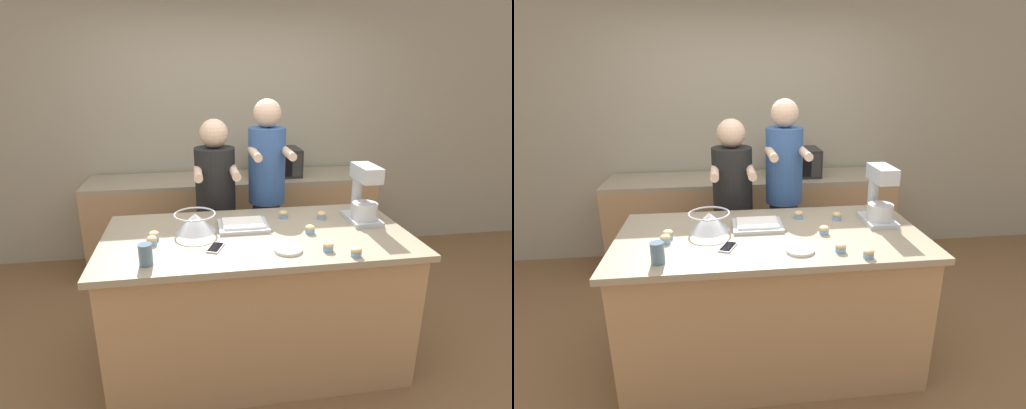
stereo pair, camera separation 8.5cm
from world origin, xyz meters
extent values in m
plane|color=brown|center=(0.00, 0.00, 0.00)|extent=(16.00, 16.00, 0.00)
cube|color=gray|center=(0.00, 1.84, 1.35)|extent=(10.00, 0.06, 2.70)
cube|color=#A87F56|center=(0.00, 0.00, 0.45)|extent=(1.86, 0.90, 0.89)
cube|color=gray|center=(0.00, 0.00, 0.91)|extent=(1.93, 0.96, 0.04)
cube|color=#A87F56|center=(0.00, 1.49, 0.44)|extent=(2.80, 0.60, 0.89)
cube|color=gray|center=(0.00, 1.49, 0.91)|extent=(2.80, 0.60, 0.04)
cylinder|color=#33384C|center=(-0.21, 0.77, 0.41)|extent=(0.25, 0.25, 0.82)
cylinder|color=black|center=(-0.21, 0.77, 1.09)|extent=(0.32, 0.32, 0.53)
sphere|color=#DBB293|center=(-0.21, 0.77, 1.46)|extent=(0.22, 0.22, 0.22)
cylinder|color=#DBB293|center=(-0.35, 0.60, 1.20)|extent=(0.06, 0.34, 0.06)
cylinder|color=#DBB293|center=(-0.08, 0.60, 1.20)|extent=(0.06, 0.34, 0.06)
cylinder|color=#33384C|center=(0.20, 0.77, 0.45)|extent=(0.23, 0.23, 0.89)
cylinder|color=#335693|center=(0.20, 0.77, 1.20)|extent=(0.30, 0.30, 0.60)
sphere|color=#DBB293|center=(0.20, 0.77, 1.61)|extent=(0.22, 0.22, 0.22)
cylinder|color=#DBB293|center=(0.08, 0.60, 1.33)|extent=(0.06, 0.34, 0.06)
cylinder|color=#DBB293|center=(0.33, 0.60, 1.33)|extent=(0.06, 0.34, 0.06)
cube|color=#B2B7BC|center=(0.75, 0.12, 0.95)|extent=(0.20, 0.30, 0.03)
cylinder|color=#B2B7BC|center=(0.75, 0.23, 1.09)|extent=(0.07, 0.07, 0.26)
cube|color=#B2B7BC|center=(0.75, 0.10, 1.28)|extent=(0.13, 0.26, 0.10)
cylinder|color=#BCBCC1|center=(0.75, 0.08, 1.02)|extent=(0.17, 0.17, 0.11)
cone|color=#BCBCC1|center=(-0.39, 0.10, 0.99)|extent=(0.26, 0.26, 0.12)
torus|color=#BCBCC1|center=(-0.39, 0.10, 1.05)|extent=(0.27, 0.27, 0.01)
cube|color=#BCBCC1|center=(-0.07, 0.12, 0.94)|extent=(0.33, 0.26, 0.02)
cube|color=white|center=(-0.07, 0.12, 0.96)|extent=(0.27, 0.21, 0.02)
cube|color=black|center=(0.44, 1.49, 1.06)|extent=(0.46, 0.34, 0.27)
cube|color=black|center=(0.40, 1.32, 1.06)|extent=(0.31, 0.01, 0.22)
cube|color=#2D2D2D|center=(0.60, 1.32, 1.06)|extent=(0.09, 0.01, 0.22)
cube|color=silver|center=(-0.28, -0.18, 0.94)|extent=(0.12, 0.16, 0.01)
cube|color=black|center=(-0.28, -0.18, 0.94)|extent=(0.11, 0.14, 0.00)
cylinder|color=slate|center=(-0.65, -0.33, 0.99)|extent=(0.07, 0.07, 0.12)
cylinder|color=white|center=(0.13, -0.28, 0.94)|extent=(0.17, 0.17, 0.02)
cylinder|color=#759EC6|center=(0.33, -0.04, 0.95)|extent=(0.06, 0.06, 0.03)
ellipsoid|color=tan|center=(0.33, -0.04, 0.97)|extent=(0.06, 0.06, 0.04)
cylinder|color=#759EC6|center=(-0.65, -0.07, 0.95)|extent=(0.06, 0.06, 0.03)
ellipsoid|color=tan|center=(-0.65, -0.07, 0.97)|extent=(0.06, 0.06, 0.04)
cylinder|color=#759EC6|center=(0.49, 0.20, 0.95)|extent=(0.06, 0.06, 0.03)
ellipsoid|color=tan|center=(0.49, 0.20, 0.97)|extent=(0.06, 0.06, 0.04)
cylinder|color=#759EC6|center=(0.36, -0.32, 0.95)|extent=(0.06, 0.06, 0.03)
ellipsoid|color=tan|center=(0.36, -0.32, 0.97)|extent=(0.06, 0.06, 0.04)
cylinder|color=#759EC6|center=(-0.64, 0.01, 0.95)|extent=(0.06, 0.06, 0.03)
ellipsoid|color=tan|center=(-0.64, 0.01, 0.97)|extent=(0.06, 0.06, 0.04)
cylinder|color=#759EC6|center=(0.23, 0.25, 0.95)|extent=(0.06, 0.06, 0.03)
ellipsoid|color=tan|center=(0.23, 0.25, 0.97)|extent=(0.06, 0.06, 0.04)
cylinder|color=#759EC6|center=(0.49, -0.41, 0.95)|extent=(0.06, 0.06, 0.03)
ellipsoid|color=tan|center=(0.49, -0.41, 0.97)|extent=(0.06, 0.06, 0.04)
camera|label=1|loc=(-0.38, -2.32, 1.91)|focal=28.00mm
camera|label=2|loc=(-0.29, -2.33, 1.91)|focal=28.00mm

